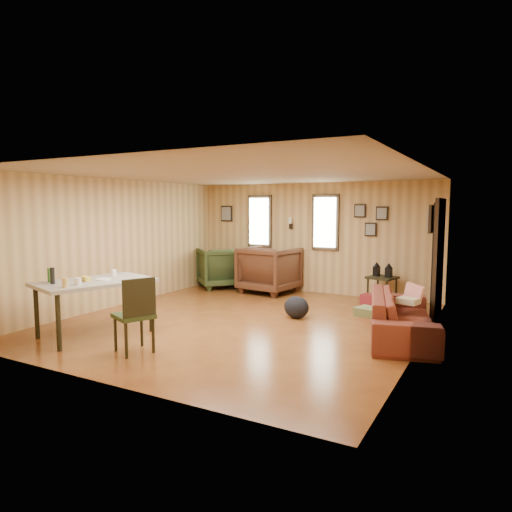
{
  "coord_description": "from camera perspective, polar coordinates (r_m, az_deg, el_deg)",
  "views": [
    {
      "loc": [
        3.67,
        -6.35,
        1.88
      ],
      "look_at": [
        0.0,
        0.4,
        1.05
      ],
      "focal_mm": 32.0,
      "sensor_mm": 36.0,
      "label": 1
    }
  ],
  "objects": [
    {
      "name": "room",
      "position": [
        7.53,
        0.68,
        1.02
      ],
      "size": [
        5.54,
        6.04,
        2.44
      ],
      "color": "brown",
      "rests_on": "ground"
    },
    {
      "name": "sofa",
      "position": [
        6.93,
        17.82,
        -6.24
      ],
      "size": [
        1.16,
        2.27,
        0.85
      ],
      "primitive_type": "imported",
      "rotation": [
        0.0,
        0.0,
        1.82
      ],
      "color": "maroon",
      "rests_on": "ground"
    },
    {
      "name": "recliner_brown",
      "position": [
        9.99,
        1.71,
        -1.42
      ],
      "size": [
        1.22,
        1.16,
        1.12
      ],
      "primitive_type": "imported",
      "rotation": [
        0.0,
        0.0,
        3.01
      ],
      "color": "#482615",
      "rests_on": "ground"
    },
    {
      "name": "recliner_green",
      "position": [
        10.7,
        -4.42,
        -1.21
      ],
      "size": [
        1.36,
        1.36,
        1.02
      ],
      "primitive_type": "imported",
      "rotation": [
        0.0,
        0.0,
        -2.32
      ],
      "color": "#2C3819",
      "rests_on": "ground"
    },
    {
      "name": "end_table",
      "position": [
        10.26,
        0.23,
        -2.23
      ],
      "size": [
        0.58,
        0.53,
        0.68
      ],
      "rotation": [
        0.0,
        0.0,
        -0.08
      ],
      "color": "black",
      "rests_on": "ground"
    },
    {
      "name": "side_table",
      "position": [
        9.28,
        15.52,
        -2.34
      ],
      "size": [
        0.61,
        0.61,
        0.8
      ],
      "rotation": [
        0.0,
        0.0,
        -0.25
      ],
      "color": "black",
      "rests_on": "ground"
    },
    {
      "name": "cooler",
      "position": [
        8.79,
        14.25,
        -5.52
      ],
      "size": [
        0.41,
        0.33,
        0.26
      ],
      "rotation": [
        0.0,
        0.0,
        -0.21
      ],
      "color": "maroon",
      "rests_on": "ground"
    },
    {
      "name": "backpack",
      "position": [
        7.8,
        5.07,
        -6.4
      ],
      "size": [
        0.52,
        0.46,
        0.37
      ],
      "rotation": [
        0.0,
        0.0,
        -0.37
      ],
      "color": "black",
      "rests_on": "ground"
    },
    {
      "name": "sofa_pillows",
      "position": [
        6.86,
        16.65,
        -5.76
      ],
      "size": [
        0.71,
        1.56,
        0.32
      ],
      "rotation": [
        0.0,
        0.0,
        -0.27
      ],
      "color": "#596036",
      "rests_on": "sofa"
    },
    {
      "name": "dining_table",
      "position": [
        7.08,
        -19.65,
        -3.48
      ],
      "size": [
        1.38,
        1.8,
        1.04
      ],
      "rotation": [
        0.0,
        0.0,
        -0.3
      ],
      "color": "#9F9585",
      "rests_on": "ground"
    },
    {
      "name": "dining_chair",
      "position": [
        6.06,
        -14.78,
        -6.67
      ],
      "size": [
        0.59,
        0.59,
        0.99
      ],
      "rotation": [
        0.0,
        0.0,
        -0.42
      ],
      "color": "#2C3819",
      "rests_on": "ground"
    }
  ]
}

